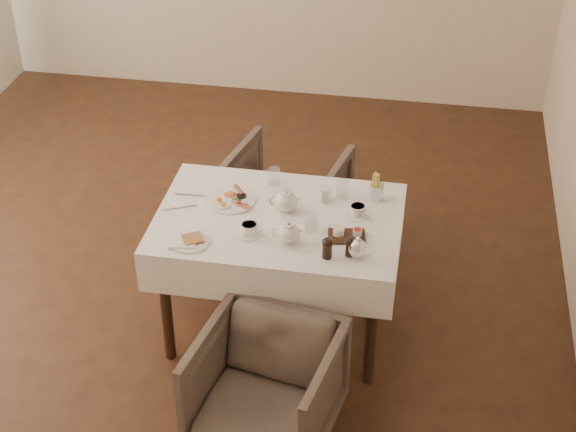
% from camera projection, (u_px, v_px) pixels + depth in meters
% --- Properties ---
extents(table, '(1.28, 0.88, 0.75)m').
position_uv_depth(table, '(279.00, 235.00, 4.66)').
color(table, black).
rests_on(table, ground).
extents(armchair_near, '(0.75, 0.77, 0.60)m').
position_uv_depth(armchair_near, '(266.00, 388.00, 4.20)').
color(armchair_near, '#4D4138').
rests_on(armchair_near, ground).
extents(armchair_far, '(0.82, 0.83, 0.64)m').
position_uv_depth(armchair_far, '(285.00, 200.00, 5.52)').
color(armchair_far, '#4D4138').
rests_on(armchair_far, ground).
extents(breakfast_plate, '(0.27, 0.27, 0.03)m').
position_uv_depth(breakfast_plate, '(231.00, 199.00, 4.71)').
color(breakfast_plate, white).
rests_on(breakfast_plate, table).
extents(side_plate, '(0.20, 0.20, 0.02)m').
position_uv_depth(side_plate, '(188.00, 242.00, 4.39)').
color(side_plate, white).
rests_on(side_plate, table).
extents(teapot_centre, '(0.19, 0.16, 0.13)m').
position_uv_depth(teapot_centre, '(286.00, 200.00, 4.60)').
color(teapot_centre, white).
rests_on(teapot_centre, table).
extents(teapot_front, '(0.18, 0.15, 0.13)m').
position_uv_depth(teapot_front, '(289.00, 232.00, 4.37)').
color(teapot_front, white).
rests_on(teapot_front, table).
extents(creamer, '(0.08, 0.08, 0.07)m').
position_uv_depth(creamer, '(325.00, 194.00, 4.70)').
color(creamer, white).
rests_on(creamer, table).
extents(teacup_near, '(0.13, 0.13, 0.06)m').
position_uv_depth(teacup_near, '(249.00, 230.00, 4.44)').
color(teacup_near, white).
rests_on(teacup_near, table).
extents(teacup_far, '(0.12, 0.12, 0.06)m').
position_uv_depth(teacup_far, '(358.00, 211.00, 4.59)').
color(teacup_far, white).
rests_on(teacup_far, table).
extents(glass_left, '(0.08, 0.08, 0.09)m').
position_uv_depth(glass_left, '(274.00, 176.00, 4.84)').
color(glass_left, silver).
rests_on(glass_left, table).
extents(glass_mid, '(0.08, 0.08, 0.09)m').
position_uv_depth(glass_mid, '(311.00, 222.00, 4.47)').
color(glass_mid, silver).
rests_on(glass_mid, table).
extents(glass_right, '(0.07, 0.07, 0.09)m').
position_uv_depth(glass_right, '(342.00, 188.00, 4.73)').
color(glass_right, silver).
rests_on(glass_right, table).
extents(condiment_board, '(0.20, 0.15, 0.05)m').
position_uv_depth(condiment_board, '(346.00, 235.00, 4.43)').
color(condiment_board, black).
rests_on(condiment_board, table).
extents(pepper_mill_left, '(0.07, 0.07, 0.11)m').
position_uv_depth(pepper_mill_left, '(327.00, 248.00, 4.27)').
color(pepper_mill_left, black).
rests_on(pepper_mill_left, table).
extents(pepper_mill_right, '(0.05, 0.05, 0.11)m').
position_uv_depth(pepper_mill_right, '(350.00, 247.00, 4.29)').
color(pepper_mill_right, black).
rests_on(pepper_mill_right, table).
extents(silver_pot, '(0.14, 0.13, 0.12)m').
position_uv_depth(silver_pot, '(357.00, 247.00, 4.27)').
color(silver_pot, white).
rests_on(silver_pot, table).
extents(fries_cup, '(0.07, 0.07, 0.16)m').
position_uv_depth(fries_cup, '(377.00, 188.00, 4.70)').
color(fries_cup, silver).
rests_on(fries_cup, table).
extents(cutlery_fork, '(0.20, 0.02, 0.00)m').
position_uv_depth(cutlery_fork, '(193.00, 195.00, 4.76)').
color(cutlery_fork, silver).
rests_on(cutlery_fork, table).
extents(cutlery_knife, '(0.18, 0.10, 0.00)m').
position_uv_depth(cutlery_knife, '(179.00, 208.00, 4.66)').
color(cutlery_knife, silver).
rests_on(cutlery_knife, table).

